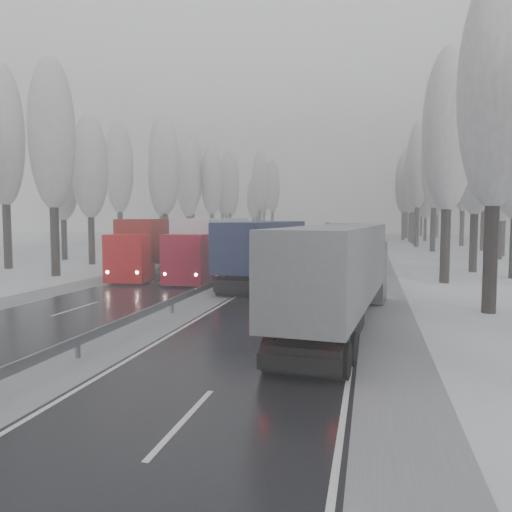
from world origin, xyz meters
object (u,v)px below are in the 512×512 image
at_px(truck_blue_box, 270,247).
at_px(truck_cream_box, 341,241).
at_px(box_truck_distant, 348,233).
at_px(truck_red_red, 158,241).
at_px(truck_red_white, 212,242).
at_px(truck_grey_tarp, 342,268).

relative_size(truck_blue_box, truck_cream_box, 1.03).
xyz_separation_m(truck_cream_box, box_truck_distant, (-1.81, 54.25, -0.97)).
distance_m(truck_cream_box, truck_red_red, 17.08).
relative_size(truck_blue_box, truck_red_white, 0.95).
bearing_deg(truck_cream_box, box_truck_distant, 85.10).
relative_size(truck_grey_tarp, truck_red_red, 0.95).
height_order(truck_blue_box, truck_red_white, truck_red_white).
relative_size(box_truck_distant, truck_red_red, 0.45).
bearing_deg(truck_red_red, truck_grey_tarp, -54.08).
height_order(box_truck_distant, truck_red_white, truck_red_white).
height_order(truck_grey_tarp, truck_red_red, truck_red_red).
bearing_deg(truck_blue_box, truck_red_red, 163.15).
distance_m(truck_grey_tarp, box_truck_distant, 80.82).
relative_size(truck_cream_box, truck_red_red, 0.93).
height_order(truck_grey_tarp, truck_red_white, truck_red_white).
height_order(box_truck_distant, truck_red_red, truck_red_red).
relative_size(truck_grey_tarp, box_truck_distant, 2.10).
height_order(truck_cream_box, box_truck_distant, truck_cream_box).
bearing_deg(truck_red_white, truck_grey_tarp, -60.05).
distance_m(truck_blue_box, truck_cream_box, 13.45).
bearing_deg(truck_cream_box, truck_red_red, -155.94).
distance_m(truck_cream_box, truck_red_white, 13.37).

